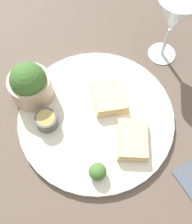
% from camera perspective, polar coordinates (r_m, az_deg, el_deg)
% --- Properties ---
extents(ground_plane, '(4.00, 4.00, 0.00)m').
position_cam_1_polar(ground_plane, '(0.64, 0.00, -1.32)').
color(ground_plane, brown).
extents(dinner_plate, '(0.35, 0.35, 0.01)m').
position_cam_1_polar(dinner_plate, '(0.63, 0.00, -1.06)').
color(dinner_plate, silver).
rests_on(dinner_plate, ground_plane).
extents(salad_bowl, '(0.09, 0.09, 0.10)m').
position_cam_1_polar(salad_bowl, '(0.63, -13.29, 5.52)').
color(salad_bowl, tan).
rests_on(salad_bowl, dinner_plate).
extents(sauce_ramekin, '(0.05, 0.05, 0.03)m').
position_cam_1_polar(sauce_ramekin, '(0.61, -10.02, -1.67)').
color(sauce_ramekin, '#4C4C4C').
rests_on(sauce_ramekin, dinner_plate).
extents(cheese_toast_near, '(0.10, 0.08, 0.03)m').
position_cam_1_polar(cheese_toast_near, '(0.64, 2.71, 3.20)').
color(cheese_toast_near, '#D1B27F').
rests_on(cheese_toast_near, dinner_plate).
extents(cheese_toast_far, '(0.09, 0.07, 0.03)m').
position_cam_1_polar(cheese_toast_far, '(0.60, 7.44, -5.56)').
color(cheese_toast_far, '#D1B27F').
rests_on(cheese_toast_far, dinner_plate).
extents(wine_glass, '(0.10, 0.10, 0.18)m').
position_cam_1_polar(wine_glass, '(0.66, 15.67, 18.33)').
color(wine_glass, silver).
rests_on(wine_glass, ground_plane).
extents(garnish, '(0.04, 0.04, 0.04)m').
position_cam_1_polar(garnish, '(0.57, 0.03, -12.03)').
color(garnish, '#477533').
rests_on(garnish, dinner_plate).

